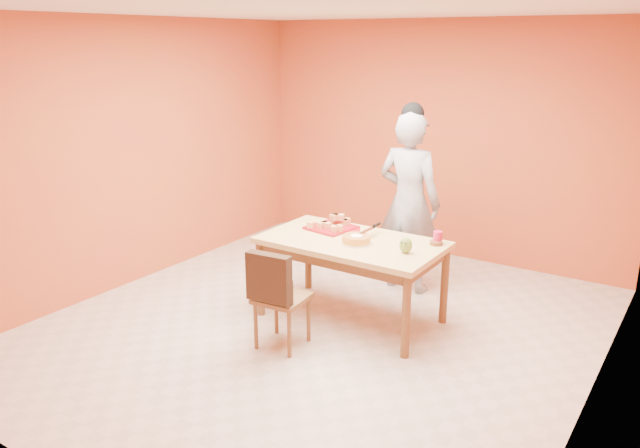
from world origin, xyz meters
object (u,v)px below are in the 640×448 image
Objects in this scene: egg_ornament at (406,245)px; checker_tin at (436,243)px; dining_table at (352,250)px; dining_chair at (281,296)px; red_dinner_plate at (348,230)px; magenta_glass at (438,238)px; person at (409,203)px; sponge_cake at (356,239)px; pastry_platter at (331,228)px.

checker_tin is at bearing 93.18° from egg_ornament.
egg_ornament reaches higher than dining_table.
dining_table is 1.84× the size of dining_chair.
red_dinner_plate is at bearing 82.32° from dining_chair.
dining_chair is 1.46m from magenta_glass.
person is at bearing 74.32° from dining_chair.
dining_chair is 3.47× the size of sponge_cake.
egg_ornament is (0.89, -0.24, 0.06)m from pastry_platter.
checker_tin is at bearing 4.42° from red_dinner_plate.
dining_chair is 0.48× the size of person.
pastry_platter is 0.92m from egg_ornament.
magenta_glass reaches higher than pastry_platter.
dining_table is 14.28× the size of checker_tin.
red_dinner_plate is at bearing 131.81° from sponge_cake.
red_dinner_plate is 1.66× the size of egg_ornament.
sponge_cake is (0.26, -0.29, 0.03)m from red_dinner_plate.
magenta_glass is (1.01, 0.14, 0.05)m from pastry_platter.
dining_table is at bearing 69.35° from dining_chair.
person is (0.10, 0.95, 0.24)m from dining_table.
magenta_glass is (0.68, 0.32, 0.15)m from dining_table.
red_dinner_plate is 2.07× the size of magenta_glass.
person is 12.95× the size of egg_ornament.
egg_ornament is (0.46, -1.01, -0.08)m from person.
magenta_glass is at bearing 45.37° from dining_chair.
egg_ornament is 0.37m from checker_tin.
person is at bearing 137.45° from egg_ornament.
person reaches higher than magenta_glass.
magenta_glass reaches higher than sponge_cake.
person is 16.22× the size of checker_tin.
checker_tin is at bearing -90.00° from magenta_glass.
magenta_glass is 1.01× the size of checker_tin.
dining_chair is 3.72× the size of red_dinner_plate.
magenta_glass is at bearing 25.00° from dining_table.
dining_table is 0.30m from red_dinner_plate.
pastry_platter is 3.42× the size of magenta_glass.
person is 7.78× the size of red_dinner_plate.
dining_chair reaches higher than sponge_cake.
red_dinner_plate is 0.39m from sponge_cake.
checker_tin reaches higher than red_dinner_plate.
dining_chair is at bearing -128.99° from magenta_glass.
egg_ornament is (0.47, 0.01, 0.03)m from sponge_cake.
dining_chair is 6.19× the size of egg_ornament.
red_dinner_plate is 2.08× the size of checker_tin.
magenta_glass is at bearing 90.00° from checker_tin.
pastry_platter is at bearing -165.18° from red_dinner_plate.
egg_ornament is 0.40m from magenta_glass.
pastry_platter is at bearing -173.91° from checker_tin.
checker_tin reaches higher than pastry_platter.
sponge_cake is at bearing 91.48° from person.
dining_table is at bearing 141.88° from sponge_cake.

